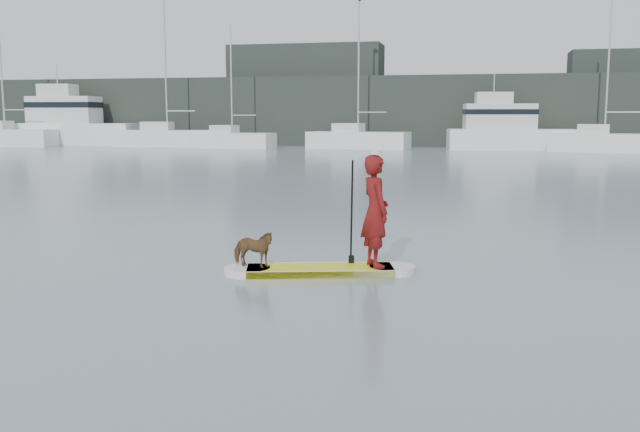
% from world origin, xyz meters
% --- Properties ---
extents(ground, '(140.00, 140.00, 0.00)m').
position_xyz_m(ground, '(0.00, 0.00, 0.00)').
color(ground, gray).
rests_on(ground, ground).
extents(paddleboard, '(3.21, 1.46, 0.12)m').
position_xyz_m(paddleboard, '(3.36, 1.15, 0.06)').
color(paddleboard, yellow).
rests_on(paddleboard, ground).
extents(paddler, '(0.75, 0.84, 1.92)m').
position_xyz_m(paddler, '(4.27, 1.39, 1.08)').
color(paddler, maroon).
rests_on(paddler, paddleboard).
extents(white_cap, '(0.22, 0.22, 0.07)m').
position_xyz_m(white_cap, '(4.27, 1.39, 2.08)').
color(white_cap, silver).
rests_on(white_cap, paddler).
extents(dog, '(0.77, 0.38, 0.64)m').
position_xyz_m(dog, '(2.25, 0.84, 0.44)').
color(dog, brown).
rests_on(dog, paddleboard).
extents(paddle, '(0.11, 0.30, 2.00)m').
position_xyz_m(paddle, '(3.83, 1.55, 0.80)').
color(paddle, black).
rests_on(paddle, ground).
extents(sailboat_a, '(8.73, 3.44, 12.37)m').
position_xyz_m(sailboat_a, '(-34.27, 43.70, 0.86)').
color(sailboat_a, white).
rests_on(sailboat_a, ground).
extents(sailboat_b, '(8.92, 3.73, 12.86)m').
position_xyz_m(sailboat_b, '(-20.12, 45.77, 0.89)').
color(sailboat_b, white).
rests_on(sailboat_b, ground).
extents(sailboat_c, '(7.13, 3.05, 9.94)m').
position_xyz_m(sailboat_c, '(-13.93, 44.70, 0.74)').
color(sailboat_c, white).
rests_on(sailboat_c, ground).
extents(sailboat_d, '(8.39, 3.64, 11.95)m').
position_xyz_m(sailboat_d, '(-3.76, 45.90, 0.85)').
color(sailboat_d, white).
rests_on(sailboat_d, ground).
extents(sailboat_e, '(8.02, 3.81, 11.17)m').
position_xyz_m(sailboat_e, '(14.57, 44.59, 0.80)').
color(sailboat_e, white).
rests_on(sailboat_e, ground).
extents(motor_yacht_a, '(10.07, 4.31, 5.85)m').
position_xyz_m(motor_yacht_a, '(7.78, 46.97, 1.65)').
color(motor_yacht_a, white).
rests_on(motor_yacht_a, ground).
extents(motor_yacht_b, '(11.07, 4.53, 7.13)m').
position_xyz_m(motor_yacht_b, '(-30.02, 47.29, 2.00)').
color(motor_yacht_b, white).
rests_on(motor_yacht_b, ground).
extents(shore_mass, '(90.00, 6.00, 6.00)m').
position_xyz_m(shore_mass, '(0.00, 53.00, 3.00)').
color(shore_mass, black).
rests_on(shore_mass, ground).
extents(shore_building_west, '(14.00, 4.00, 9.00)m').
position_xyz_m(shore_building_west, '(-10.00, 54.00, 4.50)').
color(shore_building_west, black).
rests_on(shore_building_west, ground).
extents(shore_building_east, '(10.00, 4.00, 8.00)m').
position_xyz_m(shore_building_east, '(18.00, 54.00, 4.00)').
color(shore_building_east, black).
rests_on(shore_building_east, ground).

